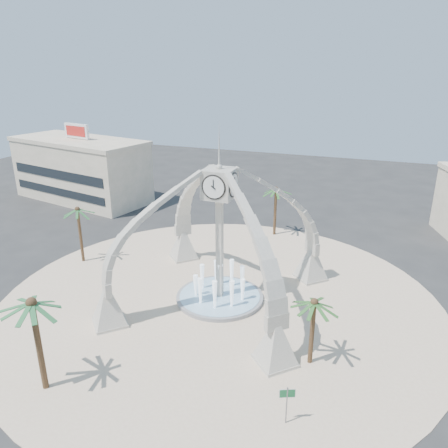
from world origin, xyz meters
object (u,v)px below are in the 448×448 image
(clock_tower, at_px, (220,234))
(palm_east, at_px, (314,303))
(street_sign, at_px, (287,398))
(palm_west, at_px, (77,210))
(palm_south, at_px, (32,304))
(palm_north, at_px, (276,190))
(fountain, at_px, (220,297))

(clock_tower, xyz_separation_m, palm_east, (9.43, -6.14, -1.53))
(street_sign, bearing_deg, clock_tower, 102.36)
(palm_east, relative_size, palm_west, 0.85)
(palm_east, distance_m, palm_west, 27.85)
(palm_east, bearing_deg, clock_tower, 146.93)
(clock_tower, xyz_separation_m, palm_south, (-6.68, -15.06, -0.05))
(palm_north, relative_size, palm_south, 0.91)
(clock_tower, distance_m, palm_east, 11.35)
(fountain, relative_size, palm_south, 1.09)
(clock_tower, relative_size, palm_south, 2.44)
(clock_tower, relative_size, street_sign, 6.68)
(clock_tower, relative_size, fountain, 2.24)
(palm_east, xyz_separation_m, palm_north, (-8.84, 23.73, 0.95))
(fountain, bearing_deg, street_sign, -53.66)
(palm_west, bearing_deg, palm_north, 40.73)
(palm_west, bearing_deg, clock_tower, -7.97)
(palm_east, height_order, palm_south, palm_south)
(palm_north, xyz_separation_m, street_sign, (8.52, -29.97, -3.99))
(palm_east, height_order, palm_west, palm_west)
(palm_west, distance_m, street_sign, 30.32)
(palm_east, xyz_separation_m, palm_south, (-16.11, -8.92, 1.48))
(palm_west, bearing_deg, palm_east, -17.84)
(palm_north, height_order, street_sign, palm_north)
(palm_north, bearing_deg, street_sign, -74.14)
(palm_east, xyz_separation_m, street_sign, (-0.32, -6.24, -3.04))
(street_sign, bearing_deg, fountain, 102.36)
(palm_east, distance_m, street_sign, 6.95)
(palm_west, bearing_deg, street_sign, -29.43)
(clock_tower, height_order, palm_south, clock_tower)
(palm_south, relative_size, street_sign, 2.74)
(palm_east, bearing_deg, palm_west, 162.16)
(fountain, distance_m, palm_west, 18.13)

